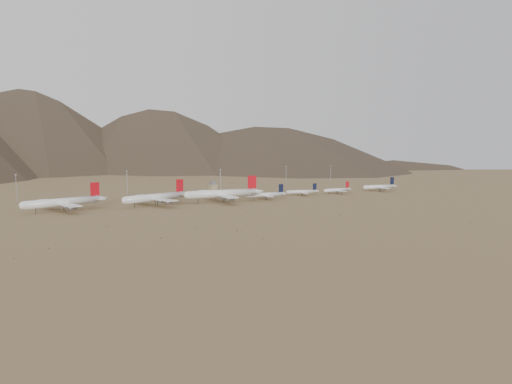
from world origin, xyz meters
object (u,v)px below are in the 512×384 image
narrowbody_a (266,195)px  narrowbody_b (303,192)px  widebody_west (63,202)px  widebody_centre (155,197)px  widebody_east (222,193)px  control_tower (213,187)px

narrowbody_a → narrowbody_b: bearing=19.2°
widebody_west → widebody_centre: (76.68, 0.17, -0.07)m
widebody_centre → narrowbody_a: size_ratio=1.59×
widebody_east → narrowbody_b: bearing=10.0°
narrowbody_a → widebody_west: bearing=-176.0°
widebody_centre → control_tower: 128.76m
widebody_east → narrowbody_a: bearing=2.8°
control_tower → widebody_west: bearing=-151.7°
widebody_west → widebody_centre: size_ratio=1.03×
widebody_west → narrowbody_a: size_ratio=1.63×
widebody_west → narrowbody_b: bearing=-14.8°
widebody_east → narrowbody_b: (97.08, 13.51, -4.18)m
widebody_west → control_tower: (168.30, 90.61, -2.25)m
widebody_centre → widebody_west: bearing=159.3°
widebody_west → widebody_east: (139.81, -3.01, 0.67)m
widebody_centre → narrowbody_b: 160.59m
narrowbody_b → control_tower: 105.48m
widebody_centre → narrowbody_a: 110.21m
narrowbody_a → control_tower: bearing=106.0°
narrowbody_b → widebody_east: bearing=-161.6°
widebody_east → control_tower: 97.90m
widebody_west → narrowbody_b: (236.90, 10.50, -3.51)m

